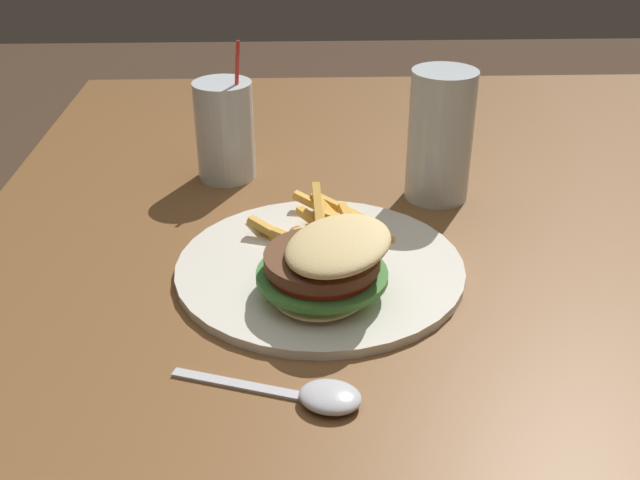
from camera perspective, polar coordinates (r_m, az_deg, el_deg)
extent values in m
cube|color=brown|center=(0.76, 8.89, -5.99)|extent=(1.54, 1.05, 0.03)
cylinder|color=brown|center=(1.57, -13.28, -2.60)|extent=(0.07, 0.07, 0.71)
cylinder|color=brown|center=(1.65, 19.34, -1.95)|extent=(0.07, 0.07, 0.71)
cylinder|color=silver|center=(0.79, 0.00, -2.10)|extent=(0.31, 0.31, 0.01)
ellipsoid|color=#E0C17F|center=(0.74, 0.15, -3.49)|extent=(0.14, 0.13, 0.02)
cylinder|color=#428438|center=(0.73, 0.15, -2.65)|extent=(0.16, 0.16, 0.01)
cylinder|color=red|center=(0.73, 0.15, -2.15)|extent=(0.13, 0.13, 0.01)
cylinder|color=brown|center=(0.72, 0.16, -1.47)|extent=(0.14, 0.14, 0.01)
ellipsoid|color=#E0C17F|center=(0.71, 1.38, -0.35)|extent=(0.14, 0.13, 0.04)
cube|color=gold|center=(0.84, 2.25, 1.45)|extent=(0.06, 0.02, 0.02)
cube|color=gold|center=(0.83, -3.23, 0.36)|extent=(0.05, 0.07, 0.03)
cube|color=gold|center=(0.80, 1.16, -0.45)|extent=(0.05, 0.06, 0.02)
cube|color=gold|center=(0.82, 0.00, 0.95)|extent=(0.09, 0.02, 0.02)
cube|color=gold|center=(0.84, 2.81, 0.95)|extent=(0.03, 0.09, 0.03)
cube|color=gold|center=(0.81, -0.29, -0.24)|extent=(0.07, 0.05, 0.01)
cube|color=gold|center=(0.89, 0.01, 2.52)|extent=(0.04, 0.07, 0.03)
cube|color=gold|center=(0.87, 0.44, 2.35)|extent=(0.07, 0.03, 0.01)
cube|color=gold|center=(0.89, 1.77, 2.33)|extent=(0.03, 0.08, 0.04)
cube|color=gold|center=(0.82, 0.92, 0.76)|extent=(0.03, 0.06, 0.02)
cube|color=gold|center=(0.83, 2.96, 0.91)|extent=(0.07, 0.02, 0.01)
cube|color=gold|center=(0.84, -3.84, 0.72)|extent=(0.08, 0.06, 0.03)
cube|color=gold|center=(0.83, -0.12, 2.11)|extent=(0.09, 0.01, 0.04)
cube|color=gold|center=(0.84, -0.14, 1.28)|extent=(0.07, 0.05, 0.01)
cylinder|color=silver|center=(0.94, 9.15, 7.83)|extent=(0.08, 0.08, 0.16)
cylinder|color=#B26B19|center=(0.94, 9.12, 7.51)|extent=(0.07, 0.07, 0.15)
cylinder|color=silver|center=(1.00, -7.27, 8.26)|extent=(0.08, 0.08, 0.13)
cylinder|color=#EFA819|center=(1.01, -7.21, 7.43)|extent=(0.07, 0.07, 0.10)
cylinder|color=red|center=(0.98, -6.44, 9.51)|extent=(0.02, 0.02, 0.18)
ellipsoid|color=silver|center=(0.62, 0.78, -11.87)|extent=(0.06, 0.06, 0.01)
cube|color=silver|center=(0.65, -6.25, -10.90)|extent=(0.05, 0.12, 0.00)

